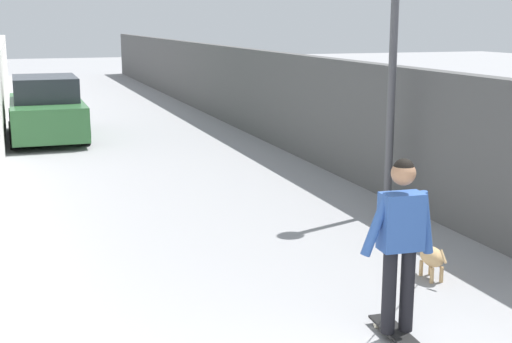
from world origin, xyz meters
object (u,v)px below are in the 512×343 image
at_px(person_skateboarder, 401,232).
at_px(car_near, 46,110).
at_px(lamp_post, 394,26).
at_px(skateboard, 396,333).
at_px(dog, 430,255).

xyz_separation_m(person_skateboarder, car_near, (12.82, 2.47, -0.32)).
xyz_separation_m(lamp_post, skateboard, (-3.93, 2.11, -2.74)).
relative_size(lamp_post, person_skateboarder, 2.50).
xyz_separation_m(lamp_post, dog, (-2.65, 0.94, -2.53)).
bearing_deg(car_near, skateboard, -169.10).
distance_m(skateboard, dog, 1.74).
relative_size(dog, car_near, 0.38).
bearing_deg(skateboard, lamp_post, -28.26).
height_order(lamp_post, dog, lamp_post).
xyz_separation_m(skateboard, car_near, (12.82, 2.47, 0.65)).
bearing_deg(person_skateboarder, skateboard, -3.58).
distance_m(lamp_post, person_skateboarder, 4.80).
height_order(person_skateboarder, dog, person_skateboarder).
xyz_separation_m(lamp_post, person_skateboarder, (-3.93, 2.11, -1.77)).
xyz_separation_m(skateboard, dog, (1.27, -1.17, 0.21)).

